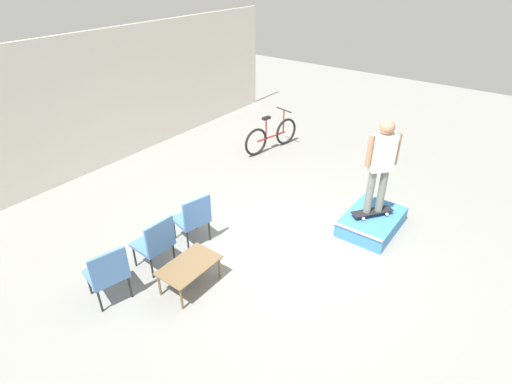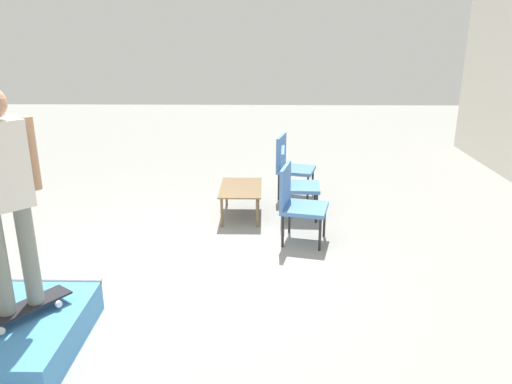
# 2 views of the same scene
# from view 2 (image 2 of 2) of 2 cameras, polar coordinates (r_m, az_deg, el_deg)

# --- Properties ---
(ground_plane) EXTENTS (24.00, 24.00, 0.00)m
(ground_plane) POSITION_cam_2_polar(r_m,az_deg,el_deg) (5.50, -9.13, -8.76)
(ground_plane) COLOR gray
(skate_ramp_box) EXTENTS (1.29, 0.88, 0.31)m
(skate_ramp_box) POSITION_cam_2_polar(r_m,az_deg,el_deg) (4.56, -24.98, -14.49)
(skate_ramp_box) COLOR #3D84C6
(skate_ramp_box) RESTS_ON ground_plane
(skateboard_on_ramp) EXTENTS (0.74, 0.61, 0.07)m
(skateboard_on_ramp) POSITION_cam_2_polar(r_m,az_deg,el_deg) (4.45, -25.11, -11.96)
(skateboard_on_ramp) COLOR black
(skateboard_on_ramp) RESTS_ON skate_ramp_box
(person_skater) EXTENTS (0.44, 0.42, 1.72)m
(person_skater) POSITION_cam_2_polar(r_m,az_deg,el_deg) (4.06, -27.05, 0.77)
(person_skater) COLOR gray
(person_skater) RESTS_ON skateboard_on_ramp
(coffee_table) EXTENTS (0.91, 0.56, 0.42)m
(coffee_table) POSITION_cam_2_polar(r_m,az_deg,el_deg) (6.79, -1.74, 0.17)
(coffee_table) COLOR brown
(coffee_table) RESTS_ON ground_plane
(patio_chair_left) EXTENTS (0.63, 0.63, 0.94)m
(patio_chair_left) POSITION_cam_2_polar(r_m,az_deg,el_deg) (7.58, 3.94, 3.28)
(patio_chair_left) COLOR black
(patio_chair_left) RESTS_ON ground_plane
(patio_chair_center) EXTENTS (0.54, 0.54, 0.94)m
(patio_chair_center) POSITION_cam_2_polar(r_m,az_deg,el_deg) (6.75, 4.26, 1.37)
(patio_chair_center) COLOR black
(patio_chair_center) RESTS_ON ground_plane
(patio_chair_right) EXTENTS (0.62, 0.62, 0.94)m
(patio_chair_right) POSITION_cam_2_polar(r_m,az_deg,el_deg) (5.96, 4.69, -0.96)
(patio_chair_right) COLOR black
(patio_chair_right) RESTS_ON ground_plane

